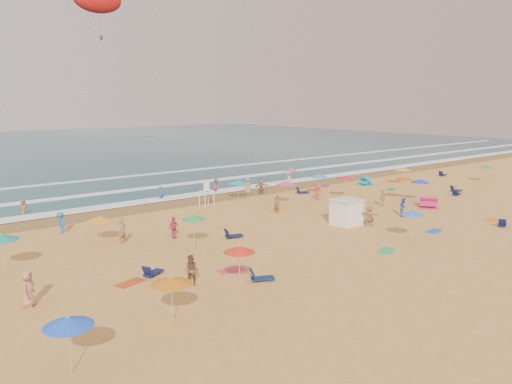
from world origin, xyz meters
TOP-DOWN VIEW (x-y plane):
  - ground at (0.00, 0.00)m, footprint 220.00×220.00m
  - ocean at (0.00, 84.00)m, footprint 220.00×140.00m
  - wet_sand at (0.00, 12.50)m, footprint 220.00×220.00m
  - surf_foam at (0.00, 21.32)m, footprint 200.00×18.70m
  - cabana at (3.20, -3.94)m, footprint 2.00×2.00m
  - cabana_roof at (3.20, -3.94)m, footprint 2.20×2.20m
  - bicycle at (5.10, -4.24)m, footprint 0.97×1.89m
  - lifeguard_stand at (-2.03, 8.94)m, footprint 1.20×1.20m
  - beach_umbrellas at (1.71, -0.12)m, footprint 57.85×25.66m
  - loungers at (9.03, -2.39)m, footprint 50.76×21.83m
  - towels at (1.89, -1.85)m, footprint 44.21×22.46m
  - popup_tents at (17.42, 1.65)m, footprint 8.29×14.53m
  - beachgoers at (-1.35, 4.61)m, footprint 37.36×25.53m

SIDE VIEW (x-z plane):
  - ground at x=0.00m, z-range 0.00..0.00m
  - ocean at x=0.00m, z-range -0.09..0.09m
  - wet_sand at x=0.00m, z-range 0.01..0.01m
  - towels at x=1.89m, z-range 0.00..0.03m
  - surf_foam at x=0.00m, z-range 0.08..0.12m
  - loungers at x=9.03m, z-range 0.00..0.34m
  - bicycle at x=5.10m, z-range 0.00..0.95m
  - popup_tents at x=17.42m, z-range 0.00..1.20m
  - beachgoers at x=-1.35m, z-range -0.26..1.86m
  - cabana at x=3.20m, z-range 0.00..2.00m
  - lifeguard_stand at x=-2.03m, z-range 0.00..2.10m
  - cabana_roof at x=3.20m, z-range 2.00..2.12m
  - beach_umbrellas at x=1.71m, z-range 1.73..2.55m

